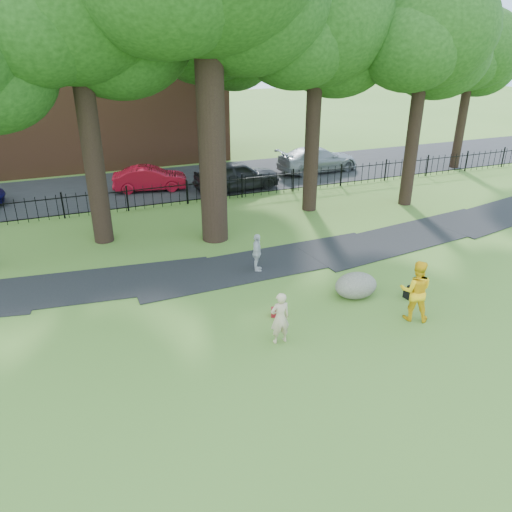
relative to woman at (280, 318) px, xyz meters
name	(u,v)px	position (x,y,z in m)	size (l,w,h in m)	color
ground	(280,319)	(0.50, 1.13, -0.80)	(120.00, 120.00, 0.00)	#497127
footpath	(263,264)	(1.50, 5.03, -0.80)	(36.00, 2.60, 0.03)	black
street	(171,183)	(0.50, 17.13, -0.80)	(80.00, 7.00, 0.02)	black
iron_fence	(187,193)	(0.50, 13.13, -0.20)	(44.00, 0.04, 1.20)	black
brick_building	(77,67)	(-3.50, 25.13, 5.20)	(18.00, 8.00, 12.00)	brown
tree_row	(211,32)	(1.02, 9.53, 7.35)	(26.82, 7.96, 12.42)	black
woman	(280,318)	(0.00, 0.00, 0.00)	(0.59, 0.38, 1.61)	#C8AC89
man	(416,291)	(4.39, -0.30, 0.19)	(0.96, 0.75, 1.98)	yellow
pedestrian	(257,253)	(1.05, 4.56, -0.06)	(0.87, 0.36, 1.48)	#B7B8BD
boulder	(356,284)	(3.51, 1.62, -0.37)	(1.48, 1.11, 0.86)	gray
backpack	(411,293)	(5.18, 0.83, -0.64)	(0.44, 0.28, 0.33)	black
red_bag	(277,312)	(0.50, 1.33, -0.67)	(0.39, 0.25, 0.27)	maroon
red_sedan	(150,179)	(-0.83, 16.22, -0.14)	(1.41, 4.04, 1.33)	#A20C1E
grey_car	(237,175)	(3.72, 14.63, 0.01)	(1.92, 4.78, 1.63)	black
silver_car	(318,159)	(9.73, 16.49, -0.04)	(2.14, 5.26, 1.53)	#95999D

